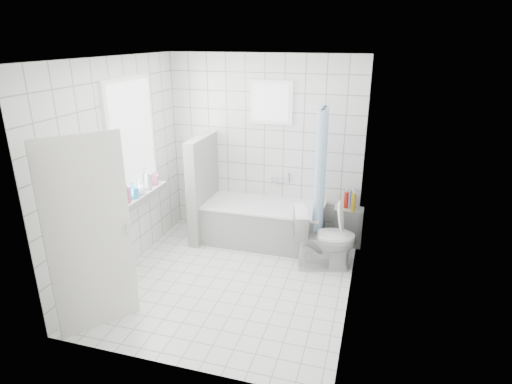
% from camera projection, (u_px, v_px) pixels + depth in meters
% --- Properties ---
extents(ground, '(3.00, 3.00, 0.00)m').
position_uv_depth(ground, '(231.00, 280.00, 5.22)').
color(ground, white).
rests_on(ground, ground).
extents(ceiling, '(3.00, 3.00, 0.00)m').
position_uv_depth(ceiling, '(226.00, 58.00, 4.32)').
color(ceiling, white).
rests_on(ceiling, ground).
extents(wall_back, '(2.80, 0.02, 2.60)m').
position_uv_depth(wall_back, '(264.00, 148.00, 6.12)').
color(wall_back, white).
rests_on(wall_back, ground).
extents(wall_front, '(2.80, 0.02, 2.60)m').
position_uv_depth(wall_front, '(166.00, 237.00, 3.42)').
color(wall_front, white).
rests_on(wall_front, ground).
extents(wall_left, '(0.02, 3.00, 2.60)m').
position_uv_depth(wall_left, '(119.00, 169.00, 5.14)').
color(wall_left, white).
rests_on(wall_left, ground).
extents(wall_right, '(0.02, 3.00, 2.60)m').
position_uv_depth(wall_right, '(357.00, 192.00, 4.40)').
color(wall_right, white).
rests_on(wall_right, ground).
extents(window_left, '(0.01, 0.90, 1.40)m').
position_uv_depth(window_left, '(134.00, 139.00, 5.29)').
color(window_left, white).
rests_on(window_left, wall_left).
extents(window_back, '(0.50, 0.01, 0.50)m').
position_uv_depth(window_back, '(271.00, 103.00, 5.83)').
color(window_back, white).
rests_on(window_back, wall_back).
extents(window_sill, '(0.18, 1.02, 0.08)m').
position_uv_depth(window_sill, '(142.00, 196.00, 5.54)').
color(window_sill, white).
rests_on(window_sill, wall_left).
extents(door, '(0.52, 0.66, 2.00)m').
position_uv_depth(door, '(90.00, 237.00, 4.09)').
color(door, silver).
rests_on(door, ground).
extents(bathtub, '(1.66, 0.77, 0.58)m').
position_uv_depth(bathtub, '(264.00, 223.00, 6.11)').
color(bathtub, white).
rests_on(bathtub, ground).
extents(partition_wall, '(0.15, 0.85, 1.50)m').
position_uv_depth(partition_wall, '(203.00, 188.00, 6.14)').
color(partition_wall, white).
rests_on(partition_wall, ground).
extents(tiled_ledge, '(0.40, 0.24, 0.55)m').
position_uv_depth(tiled_ledge, '(348.00, 226.00, 6.04)').
color(tiled_ledge, white).
rests_on(tiled_ledge, ground).
extents(toilet, '(0.88, 0.63, 0.80)m').
position_uv_depth(toilet, '(325.00, 238.00, 5.39)').
color(toilet, white).
rests_on(toilet, ground).
extents(curtain_rod, '(0.02, 0.80, 0.02)m').
position_uv_depth(curtain_rod, '(324.00, 105.00, 5.29)').
color(curtain_rod, silver).
rests_on(curtain_rod, wall_back).
extents(shower_curtain, '(0.14, 0.48, 1.78)m').
position_uv_depth(shower_curtain, '(319.00, 177.00, 5.48)').
color(shower_curtain, '#4386C6').
rests_on(shower_curtain, curtain_rod).
extents(tub_faucet, '(0.18, 0.06, 0.06)m').
position_uv_depth(tub_faucet, '(277.00, 180.00, 6.19)').
color(tub_faucet, silver).
rests_on(tub_faucet, wall_back).
extents(sill_bottles, '(0.17, 0.84, 0.31)m').
position_uv_depth(sill_bottles, '(140.00, 185.00, 5.44)').
color(sill_bottles, white).
rests_on(sill_bottles, window_sill).
extents(ledge_bottles, '(0.17, 0.16, 0.26)m').
position_uv_depth(ledge_bottles, '(351.00, 201.00, 5.87)').
color(ledge_bottles, blue).
rests_on(ledge_bottles, tiled_ledge).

